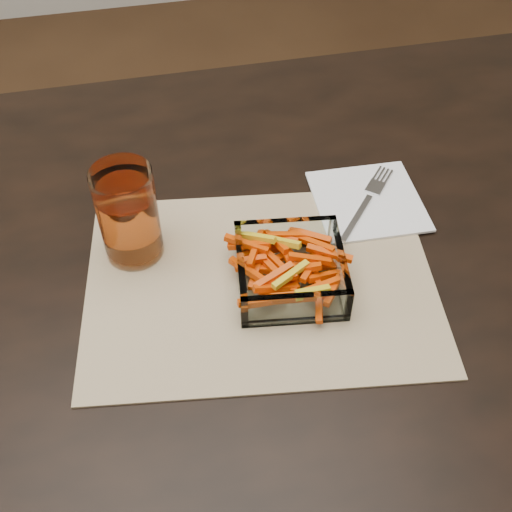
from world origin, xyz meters
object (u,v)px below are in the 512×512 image
(glass_bowl, at_px, (290,272))
(tumbler, at_px, (129,217))
(dining_table, at_px, (156,302))
(fork, at_px, (367,200))

(glass_bowl, height_order, tumbler, tumbler)
(dining_table, distance_m, glass_bowl, 0.22)
(glass_bowl, xyz_separation_m, fork, (0.15, 0.12, -0.02))
(dining_table, bearing_deg, fork, 7.73)
(glass_bowl, relative_size, fork, 1.07)
(dining_table, bearing_deg, tumbler, 124.54)
(tumbler, relative_size, fork, 0.97)
(dining_table, height_order, fork, fork)
(glass_bowl, bearing_deg, fork, 39.64)
(fork, bearing_deg, glass_bowl, -99.98)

